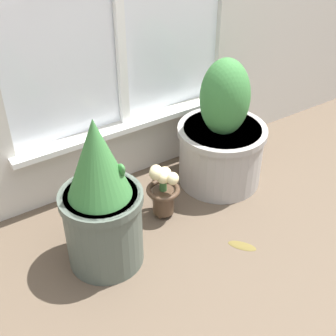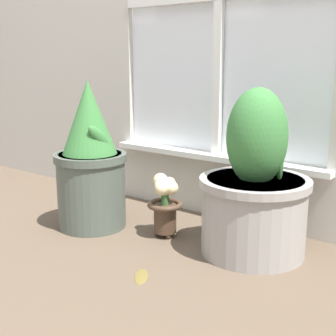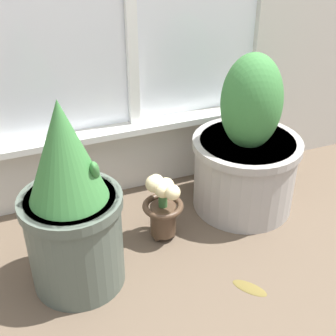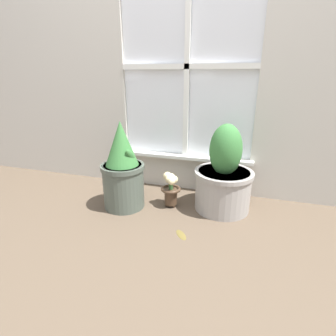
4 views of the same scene
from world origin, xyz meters
name	(u,v)px [view 4 (image 4 of 4)]	position (x,y,z in m)	size (l,w,h in m)	color
ground_plane	(157,234)	(0.00, 0.00, 0.00)	(10.00, 10.00, 0.00)	brown
wall_with_window	(189,7)	(0.00, 0.69, 1.27)	(4.40, 0.10, 2.50)	beige
potted_plant_left	(123,170)	(-0.32, 0.26, 0.26)	(0.29, 0.29, 0.59)	#4C564C
potted_plant_right	(224,178)	(0.32, 0.42, 0.22)	(0.38, 0.38, 0.58)	#9E9993
flower_vase	(171,188)	(-0.02, 0.35, 0.14)	(0.14, 0.14, 0.25)	#473323
fallen_leaf	(181,234)	(0.14, 0.03, 0.00)	(0.10, 0.11, 0.01)	brown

